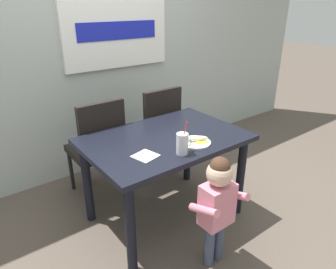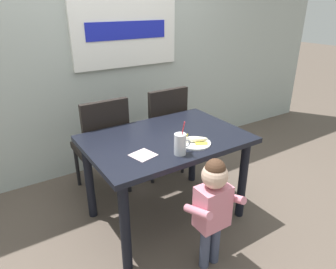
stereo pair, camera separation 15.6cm
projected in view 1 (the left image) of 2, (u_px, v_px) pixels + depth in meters
name	position (u px, v px, depth m)	size (l,w,h in m)	color
ground_plane	(165.00, 215.00, 2.67)	(24.00, 24.00, 0.00)	brown
back_wall	(91.00, 31.00, 2.97)	(6.40, 0.17, 2.90)	#ADB7B2
dining_table	(165.00, 150.00, 2.42)	(1.24, 0.85, 0.75)	black
dining_chair_left	(98.00, 144.00, 2.73)	(0.44, 0.45, 0.96)	black
dining_chair_right	(156.00, 127.00, 3.10)	(0.44, 0.45, 0.96)	black
toddler_standing	(218.00, 200.00, 1.99)	(0.33, 0.24, 0.84)	#3F4760
milk_cup	(182.00, 145.00, 2.09)	(0.13, 0.08, 0.25)	silver
snack_plate	(195.00, 142.00, 2.27)	(0.23, 0.23, 0.01)	white
peeled_banana	(197.00, 139.00, 2.26)	(0.17, 0.14, 0.07)	#F4EAC6
paper_napkin	(145.00, 156.00, 2.08)	(0.15, 0.15, 0.00)	silver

